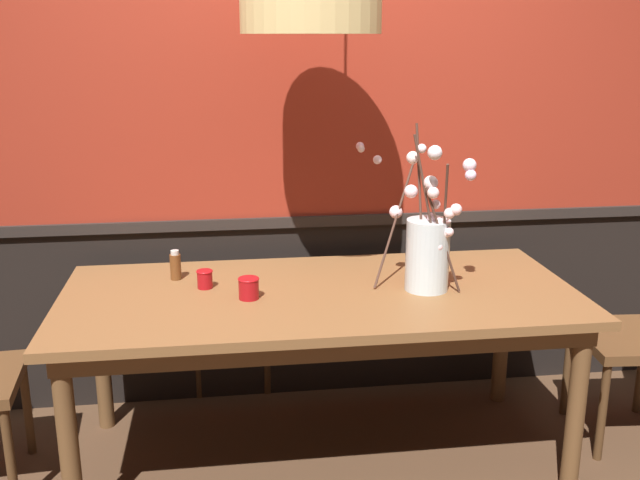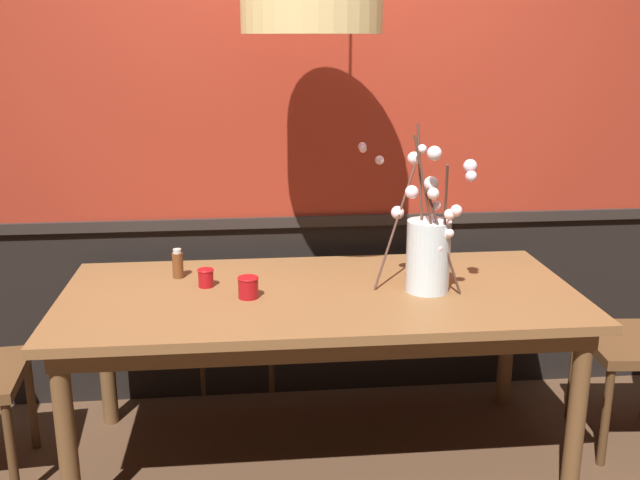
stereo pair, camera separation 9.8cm
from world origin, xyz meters
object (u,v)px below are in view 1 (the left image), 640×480
at_px(chair_far_side_left, 230,276).
at_px(chair_far_side_right, 358,273).
at_px(vase_with_blossoms, 427,248).
at_px(candle_holder_nearer_center, 249,288).
at_px(pendant_lamp, 311,0).
at_px(condiment_bottle, 175,266).
at_px(candle_holder_nearer_edge, 205,279).
at_px(dining_table, 320,309).

distance_m(chair_far_side_left, chair_far_side_right, 0.68).
bearing_deg(vase_with_blossoms, candle_holder_nearer_center, -178.99).
distance_m(chair_far_side_left, vase_with_blossoms, 1.25).
xyz_separation_m(chair_far_side_left, pendant_lamp, (0.33, -0.78, 1.32)).
bearing_deg(chair_far_side_left, vase_with_blossoms, -49.12).
bearing_deg(pendant_lamp, chair_far_side_right, 66.32).
bearing_deg(condiment_bottle, chair_far_side_left, 70.17).
bearing_deg(condiment_bottle, candle_holder_nearer_center, -43.30).
bearing_deg(chair_far_side_right, candle_holder_nearer_center, -123.39).
xyz_separation_m(vase_with_blossoms, pendant_lamp, (-0.45, 0.12, 0.94)).
relative_size(candle_holder_nearer_edge, condiment_bottle, 0.60).
height_order(candle_holder_nearer_edge, condiment_bottle, condiment_bottle).
bearing_deg(pendant_lamp, dining_table, -74.66).
xyz_separation_m(dining_table, candle_holder_nearer_center, (-0.29, -0.05, 0.12)).
bearing_deg(candle_holder_nearer_edge, condiment_bottle, 133.71).
height_order(chair_far_side_left, chair_far_side_right, chair_far_side_left).
relative_size(vase_with_blossoms, candle_holder_nearer_edge, 8.79).
height_order(chair_far_side_left, vase_with_blossoms, vase_with_blossoms).
bearing_deg(chair_far_side_right, dining_table, -110.31).
bearing_deg(chair_far_side_left, dining_table, -67.82).
relative_size(candle_holder_nearer_center, pendant_lamp, 0.09).
height_order(candle_holder_nearer_center, candle_holder_nearer_edge, candle_holder_nearer_center).
xyz_separation_m(chair_far_side_left, chair_far_side_right, (0.68, 0.02, -0.02)).
relative_size(dining_table, candle_holder_nearer_edge, 27.37).
relative_size(chair_far_side_left, pendant_lamp, 1.02).
bearing_deg(dining_table, condiment_bottle, 158.57).
distance_m(dining_table, condiment_bottle, 0.64).
xyz_separation_m(chair_far_side_right, candle_holder_nearer_center, (-0.61, -0.93, 0.27)).
xyz_separation_m(chair_far_side_right, vase_with_blossoms, (0.10, -0.92, 0.40)).
bearing_deg(condiment_bottle, dining_table, -21.43).
xyz_separation_m(chair_far_side_right, candle_holder_nearer_edge, (-0.78, -0.78, 0.27)).
height_order(chair_far_side_left, pendant_lamp, pendant_lamp).
bearing_deg(candle_holder_nearer_edge, chair_far_side_left, 82.09).
xyz_separation_m(vase_with_blossoms, condiment_bottle, (-1.01, 0.26, -0.11)).
bearing_deg(pendant_lamp, candle_holder_nearer_center, -153.07).
height_order(dining_table, candle_holder_nearer_center, candle_holder_nearer_center).
bearing_deg(vase_with_blossoms, dining_table, 175.07).
bearing_deg(dining_table, chair_far_side_left, 112.18).
bearing_deg(chair_far_side_left, condiment_bottle, -109.83).
distance_m(chair_far_side_right, candle_holder_nearer_edge, 1.14).
bearing_deg(candle_holder_nearer_center, pendant_lamp, 26.93).
distance_m(dining_table, candle_holder_nearer_edge, 0.48).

